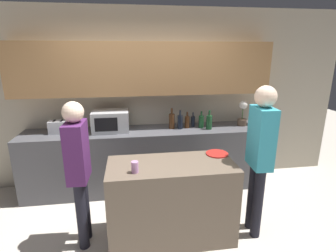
{
  "coord_description": "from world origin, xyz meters",
  "views": [
    {
      "loc": [
        -0.22,
        -2.34,
        2.08
      ],
      "look_at": [
        0.19,
        0.47,
        1.26
      ],
      "focal_mm": 28.0,
      "sensor_mm": 36.0,
      "label": 1
    }
  ],
  "objects": [
    {
      "name": "bottle_0",
      "position": [
        0.39,
        1.42,
        1.06
      ],
      "size": [
        0.09,
        0.09,
        0.31
      ],
      "color": "#472814",
      "rests_on": "back_counter"
    },
    {
      "name": "back_counter",
      "position": [
        0.0,
        1.39,
        0.47
      ],
      "size": [
        3.6,
        0.62,
        0.94
      ],
      "color": "#4C4C51",
      "rests_on": "ground_plane"
    },
    {
      "name": "bottle_4",
      "position": [
        0.84,
        1.4,
        1.04
      ],
      "size": [
        0.08,
        0.08,
        0.26
      ],
      "color": "#194723",
      "rests_on": "back_counter"
    },
    {
      "name": "bottle_3",
      "position": [
        0.73,
        1.48,
        1.03
      ],
      "size": [
        0.06,
        0.06,
        0.22
      ],
      "color": "black",
      "rests_on": "back_counter"
    },
    {
      "name": "kitchen_island",
      "position": [
        0.19,
        0.22,
        0.45
      ],
      "size": [
        1.38,
        0.64,
        0.91
      ],
      "color": "brown",
      "rests_on": "ground_plane"
    },
    {
      "name": "plate_on_island",
      "position": [
        0.76,
        0.4,
        0.91
      ],
      "size": [
        0.26,
        0.26,
        0.01
      ],
      "color": "red",
      "rests_on": "kitchen_island"
    },
    {
      "name": "back_wall",
      "position": [
        0.0,
        1.66,
        1.54
      ],
      "size": [
        6.4,
        0.4,
        2.7
      ],
      "color": "#B2A893",
      "rests_on": "ground_plane"
    },
    {
      "name": "person_center",
      "position": [
        1.16,
        0.15,
        1.04
      ],
      "size": [
        0.23,
        0.35,
        1.74
      ],
      "rotation": [
        0.0,
        0.0,
        1.5
      ],
      "color": "black",
      "rests_on": "ground_plane"
    },
    {
      "name": "bottle_1",
      "position": [
        0.51,
        1.39,
        1.05
      ],
      "size": [
        0.08,
        0.08,
        0.29
      ],
      "color": "black",
      "rests_on": "back_counter"
    },
    {
      "name": "potted_plant",
      "position": [
        1.51,
        1.43,
        1.14
      ],
      "size": [
        0.14,
        0.14,
        0.4
      ],
      "color": "brown",
      "rests_on": "back_counter"
    },
    {
      "name": "cup_0",
      "position": [
        -0.2,
        0.07,
        0.97
      ],
      "size": [
        0.07,
        0.07,
        0.12
      ],
      "color": "#BC84B8",
      "rests_on": "kitchen_island"
    },
    {
      "name": "bottle_5",
      "position": [
        0.93,
        1.31,
        1.05
      ],
      "size": [
        0.09,
        0.09,
        0.29
      ],
      "color": "#194723",
      "rests_on": "back_counter"
    },
    {
      "name": "person_left",
      "position": [
        -0.78,
        0.26,
        0.95
      ],
      "size": [
        0.21,
        0.35,
        1.61
      ],
      "rotation": [
        0.0,
        0.0,
        -1.6
      ],
      "color": "black",
      "rests_on": "ground_plane"
    },
    {
      "name": "toaster",
      "position": [
        -1.25,
        1.43,
        1.03
      ],
      "size": [
        0.26,
        0.16,
        0.18
      ],
      "color": "silver",
      "rests_on": "back_counter"
    },
    {
      "name": "ground_plane",
      "position": [
        0.0,
        0.0,
        0.0
      ],
      "size": [
        14.0,
        14.0,
        0.0
      ],
      "primitive_type": "plane",
      "color": "beige"
    },
    {
      "name": "microwave",
      "position": [
        -0.52,
        1.43,
        1.09
      ],
      "size": [
        0.52,
        0.39,
        0.3
      ],
      "color": "#B7BABC",
      "rests_on": "back_counter"
    },
    {
      "name": "bottle_2",
      "position": [
        0.62,
        1.42,
        1.04
      ],
      "size": [
        0.07,
        0.07,
        0.25
      ],
      "color": "#472814",
      "rests_on": "back_counter"
    }
  ]
}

